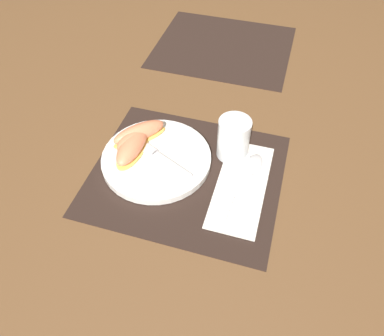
{
  "coord_description": "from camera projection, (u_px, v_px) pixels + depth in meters",
  "views": [
    {
      "loc": [
        0.16,
        -0.51,
        0.63
      ],
      "look_at": [
        0.01,
        0.0,
        0.02
      ],
      "focal_mm": 35.0,
      "sensor_mm": 36.0,
      "label": 1
    }
  ],
  "objects": [
    {
      "name": "ground_plane",
      "position": [
        186.0,
        175.0,
        0.83
      ],
      "size": [
        3.0,
        3.0,
        0.0
      ],
      "primitive_type": "plane",
      "color": "brown"
    },
    {
      "name": "placemat",
      "position": [
        186.0,
        174.0,
        0.83
      ],
      "size": [
        0.41,
        0.36,
        0.0
      ],
      "color": "black",
      "rests_on": "ground_plane"
    },
    {
      "name": "placemat_far",
      "position": [
        223.0,
        47.0,
        1.17
      ],
      "size": [
        0.41,
        0.36,
        0.0
      ],
      "color": "black",
      "rests_on": "ground_plane"
    },
    {
      "name": "plate",
      "position": [
        157.0,
        159.0,
        0.84
      ],
      "size": [
        0.25,
        0.25,
        0.02
      ],
      "color": "white",
      "rests_on": "placemat"
    },
    {
      "name": "juice_glass",
      "position": [
        233.0,
        140.0,
        0.83
      ],
      "size": [
        0.07,
        0.07,
        0.1
      ],
      "color": "silver",
      "rests_on": "placemat"
    },
    {
      "name": "napkin",
      "position": [
        241.0,
        186.0,
        0.8
      ],
      "size": [
        0.1,
        0.25,
        0.0
      ],
      "color": "white",
      "rests_on": "placemat"
    },
    {
      "name": "knife",
      "position": [
        235.0,
        187.0,
        0.79
      ],
      "size": [
        0.03,
        0.2,
        0.01
      ],
      "color": "silver",
      "rests_on": "napkin"
    },
    {
      "name": "spoon",
      "position": [
        252.0,
        172.0,
        0.82
      ],
      "size": [
        0.04,
        0.18,
        0.01
      ],
      "color": "silver",
      "rests_on": "napkin"
    },
    {
      "name": "fork",
      "position": [
        156.0,
        156.0,
        0.84
      ],
      "size": [
        0.17,
        0.09,
        0.0
      ],
      "color": "silver",
      "rests_on": "plate"
    },
    {
      "name": "citrus_wedge_0",
      "position": [
        139.0,
        133.0,
        0.86
      ],
      "size": [
        0.12,
        0.12,
        0.04
      ],
      "color": "#F7C656",
      "rests_on": "plate"
    },
    {
      "name": "citrus_wedge_1",
      "position": [
        132.0,
        141.0,
        0.85
      ],
      "size": [
        0.07,
        0.1,
        0.04
      ],
      "color": "#F7C656",
      "rests_on": "plate"
    },
    {
      "name": "citrus_wedge_2",
      "position": [
        132.0,
        146.0,
        0.84
      ],
      "size": [
        0.06,
        0.14,
        0.04
      ],
      "color": "#F7C656",
      "rests_on": "plate"
    }
  ]
}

